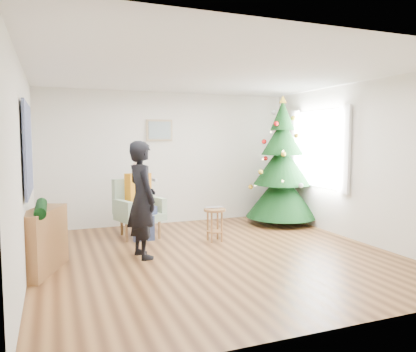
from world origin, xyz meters
name	(u,v)px	position (x,y,z in m)	size (l,w,h in m)	color
floor	(216,255)	(0.00, 0.00, 0.00)	(5.00, 5.00, 0.00)	brown
ceiling	(217,73)	(0.00, 0.00, 2.60)	(5.00, 5.00, 0.00)	white
wall_back	(169,158)	(0.00, 2.50, 1.30)	(5.00, 5.00, 0.00)	silver
wall_front	(329,184)	(0.00, -2.50, 1.30)	(5.00, 5.00, 0.00)	silver
wall_left	(24,171)	(-2.50, 0.00, 1.30)	(5.00, 5.00, 0.00)	silver
wall_right	(357,162)	(2.50, 0.00, 1.30)	(5.00, 5.00, 0.00)	silver
window_panel	(319,149)	(2.47, 1.00, 1.50)	(0.04, 1.30, 1.40)	white
curtains	(317,149)	(2.44, 1.00, 1.50)	(0.05, 1.75, 1.50)	white
christmas_tree	(282,166)	(2.06, 1.62, 1.14)	(1.40, 1.40, 2.53)	#3F2816
stool	(215,224)	(0.29, 0.78, 0.28)	(0.36, 0.36, 0.54)	brown
laptop	(215,208)	(0.29, 0.78, 0.55)	(0.30, 0.19, 0.02)	silver
armchair	(138,215)	(-0.82, 1.56, 0.36)	(0.88, 0.86, 0.99)	#8EA887
seated_person	(140,198)	(-0.80, 1.51, 0.67)	(0.51, 0.66, 1.30)	navy
standing_man	(142,200)	(-1.01, 0.30, 0.83)	(0.60, 0.40, 1.66)	black
game_controller	(155,180)	(-0.84, 0.27, 1.10)	(0.04, 0.13, 0.04)	white
console	(42,241)	(-2.33, 0.10, 0.40)	(0.30, 1.00, 0.80)	brown
garland	(41,208)	(-2.33, 0.10, 0.82)	(0.14, 0.14, 0.90)	black
tapestry	(28,149)	(-2.46, 0.30, 1.55)	(0.03, 1.50, 1.15)	black
framed_picture	(159,130)	(-0.20, 2.46, 1.85)	(0.52, 0.05, 0.42)	tan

